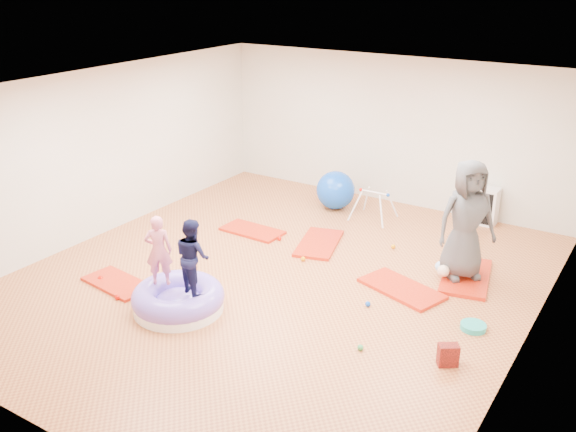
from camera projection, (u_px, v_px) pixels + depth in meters
The scene contains 19 objects.
room at pixel (277, 189), 8.96m from camera, with size 7.01×8.01×2.81m.
gym_mat_front_left at pixel (118, 283), 9.30m from camera, with size 1.07×0.54×0.04m, color red.
gym_mat_mid_left at pixel (252, 231), 11.12m from camera, with size 1.08×0.54×0.05m, color red.
gym_mat_center_back at pixel (319, 243), 10.62m from camera, with size 1.19×0.60×0.05m, color red.
gym_mat_right at pixel (402, 289), 9.13m from camera, with size 1.20×0.60×0.05m, color red.
gym_mat_rear_right at pixel (466, 276), 9.49m from camera, with size 1.31×0.66×0.05m, color red.
inflatable_cushion at pixel (178, 300), 8.58m from camera, with size 1.24×1.24×0.39m.
child_pink at pixel (158, 247), 8.47m from camera, with size 0.36×0.24×0.99m, color pink.
child_navy at pixel (192, 253), 8.26m from camera, with size 0.50×0.39×1.02m, color #0F1133.
adult_caregiver at pixel (467, 220), 9.14m from camera, with size 0.86×0.56×1.77m, color #434345.
infant at pixel (446, 269), 9.41m from camera, with size 0.37×0.38×0.22m.
ball_pit_balls at pixel (263, 279), 9.40m from camera, with size 4.12×3.70×0.07m.
exercise_ball_blue at pixel (336, 190), 12.08m from camera, with size 0.73×0.73×0.73m, color blue.
exercise_ball_orange at pixel (334, 190), 12.59m from camera, with size 0.41×0.41×0.41m, color orange.
infant_play_gym at pixel (374, 201), 11.51m from camera, with size 0.72×0.68×0.55m.
cube_shelf at pixel (478, 205), 11.43m from camera, with size 0.67×0.33×0.67m.
balance_disc at pixel (473, 327), 8.16m from camera, with size 0.33×0.33×0.07m, color teal.
backpack at pixel (448, 355), 7.40m from camera, with size 0.23×0.14×0.27m, color #B01B10.
yellow_toy at pixel (171, 297), 8.92m from camera, with size 0.20×0.20×0.03m, color orange.
Camera 1 is at (4.66, -7.08, 4.34)m, focal length 40.00 mm.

